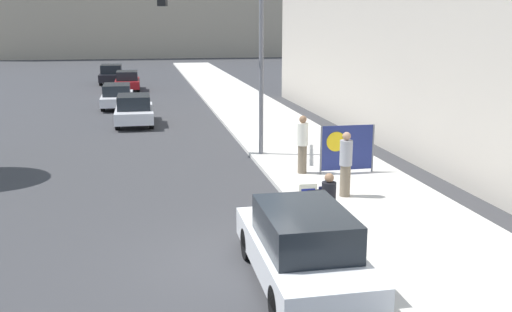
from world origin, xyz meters
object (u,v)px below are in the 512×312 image
at_px(traffic_light_pole, 226,33).
at_px(car_on_road_far_lane, 112,74).
at_px(car_on_road_midblock, 117,96).
at_px(car_on_road_distant, 127,81).
at_px(parked_car_curbside, 302,247).
at_px(pedestrian_behind, 303,144).
at_px(protest_banner, 347,148).
at_px(car_on_road_nearest, 134,110).
at_px(seated_protester, 329,197).
at_px(jogger_on_sidewalk, 346,164).

distance_m(traffic_light_pole, car_on_road_far_lane, 28.47).
relative_size(car_on_road_midblock, car_on_road_distant, 1.10).
distance_m(parked_car_curbside, car_on_road_midblock, 24.68).
relative_size(car_on_road_midblock, car_on_road_far_lane, 1.00).
relative_size(pedestrian_behind, car_on_road_distant, 0.42).
xyz_separation_m(protest_banner, car_on_road_nearest, (-6.60, 11.12, -0.23)).
xyz_separation_m(seated_protester, parked_car_curbside, (-1.44, -2.81, -0.02)).
bearing_deg(protest_banner, parked_car_curbside, -115.81).
height_order(jogger_on_sidewalk, protest_banner, jogger_on_sidewalk).
xyz_separation_m(pedestrian_behind, car_on_road_midblock, (-6.27, 16.99, -0.39)).
distance_m(protest_banner, car_on_road_far_lane, 32.41).
bearing_deg(parked_car_curbside, jogger_on_sidewalk, 61.81).
height_order(jogger_on_sidewalk, car_on_road_nearest, jogger_on_sidewalk).
bearing_deg(parked_car_curbside, pedestrian_behind, 74.25).
bearing_deg(car_on_road_distant, protest_banner, -74.40).
bearing_deg(protest_banner, car_on_road_distant, 105.60).
height_order(jogger_on_sidewalk, car_on_road_far_lane, jogger_on_sidewalk).
distance_m(seated_protester, car_on_road_midblock, 22.24).
bearing_deg(car_on_road_far_lane, pedestrian_behind, -76.88).
bearing_deg(car_on_road_nearest, car_on_road_far_lane, 95.64).
bearing_deg(pedestrian_behind, protest_banner, 143.87).
height_order(seated_protester, car_on_road_nearest, car_on_road_nearest).
height_order(car_on_road_midblock, car_on_road_far_lane, car_on_road_far_lane).
height_order(car_on_road_midblock, car_on_road_distant, car_on_road_distant).
bearing_deg(pedestrian_behind, car_on_road_midblock, -95.70).
height_order(parked_car_curbside, car_on_road_far_lane, car_on_road_far_lane).
height_order(parked_car_curbside, car_on_road_distant, parked_car_curbside).
bearing_deg(car_on_road_far_lane, jogger_on_sidewalk, -77.10).
distance_m(car_on_road_nearest, car_on_road_distant, 14.82).
bearing_deg(car_on_road_nearest, car_on_road_distant, 92.46).
xyz_separation_m(pedestrian_behind, car_on_road_distant, (-5.88, 25.68, -0.36)).
bearing_deg(pedestrian_behind, car_on_road_nearest, -90.21).
height_order(protest_banner, car_on_road_far_lane, protest_banner).
bearing_deg(parked_car_curbside, traffic_light_pole, 89.06).
height_order(seated_protester, car_on_road_midblock, car_on_road_midblock).
relative_size(jogger_on_sidewalk, car_on_road_distant, 0.41).
distance_m(jogger_on_sidewalk, traffic_light_pole, 7.17).
height_order(seated_protester, traffic_light_pole, traffic_light_pole).
relative_size(parked_car_curbside, car_on_road_midblock, 0.91).
height_order(jogger_on_sidewalk, parked_car_curbside, jogger_on_sidewalk).
bearing_deg(pedestrian_behind, parked_car_curbside, 48.30).
height_order(car_on_road_nearest, car_on_road_distant, car_on_road_nearest).
height_order(car_on_road_distant, car_on_road_far_lane, car_on_road_far_lane).
xyz_separation_m(car_on_road_distant, car_on_road_far_lane, (-1.35, 5.33, 0.06)).
xyz_separation_m(traffic_light_pole, car_on_road_far_lane, (-5.34, 27.73, -3.64)).
height_order(pedestrian_behind, protest_banner, pedestrian_behind).
distance_m(traffic_light_pole, car_on_road_midblock, 14.87).
bearing_deg(protest_banner, car_on_road_far_lane, 105.37).
bearing_deg(jogger_on_sidewalk, seated_protester, 26.94).
bearing_deg(car_on_road_far_lane, car_on_road_distant, -75.79).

